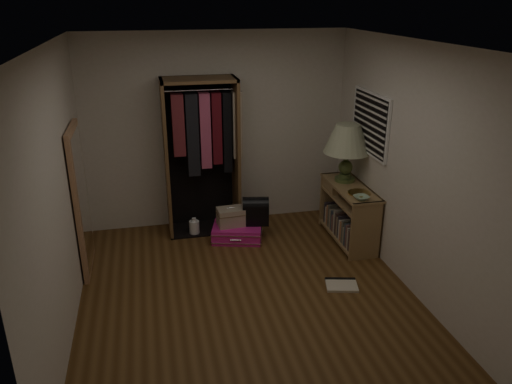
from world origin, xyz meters
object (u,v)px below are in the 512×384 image
Objects in this scene: floor_mirror at (81,201)px; black_bag at (256,210)px; open_wardrobe at (203,143)px; train_case at (231,217)px; table_lamp at (347,140)px; console_bookshelf at (347,211)px; pink_suitcase at (237,232)px; white_jug at (194,227)px.

floor_mirror is 4.55× the size of black_bag.
train_case is (0.27, -0.40, -0.90)m from open_wardrobe.
train_case is 0.34m from black_bag.
black_bag is (0.60, -0.42, -0.83)m from open_wardrobe.
train_case is (1.76, 0.37, -0.53)m from floor_mirror.
black_bag is 1.48m from table_lamp.
console_bookshelf is 3.27m from floor_mirror.
train_case reaches higher than pink_suitcase.
open_wardrobe is 5.49× the size of black_bag.
white_jug is (-0.46, 0.23, -0.22)m from train_case.
table_lamp is 2.31m from white_jug.
pink_suitcase is 1.85m from table_lamp.
floor_mirror reaches higher than train_case.
open_wardrobe is 1.21× the size of floor_mirror.
floor_mirror is at bearing -176.23° from table_lamp.
train_case is (-1.48, 0.33, -0.07)m from console_bookshelf.
pink_suitcase is (-1.40, 0.30, -0.29)m from console_bookshelf.
open_wardrobe reaches higher than train_case.
white_jug is (1.30, 0.60, -0.75)m from floor_mirror.
console_bookshelf is 4.74× the size of white_jug.
open_wardrobe is at bearing 42.18° from white_jug.
table_lamp reaches higher than white_jug.
train_case is at bearing -172.33° from black_bag.
table_lamp is at bearing 4.32° from black_bag.
black_bag is at bearing 9.45° from floor_mirror.
console_bookshelf is 1.19m from black_bag.
black_bag is 0.50× the size of table_lamp.
open_wardrobe is 1.84m from table_lamp.
floor_mirror is at bearing -179.28° from console_bookshelf.
console_bookshelf is at bearing -3.99° from black_bag.
white_jug is (-1.94, 0.39, -1.20)m from table_lamp.
open_wardrobe is at bearing 157.49° from console_bookshelf.
floor_mirror reaches higher than console_bookshelf.
black_bag is at bearing 173.39° from table_lamp.
open_wardrobe is 8.68× the size of white_jug.
floor_mirror reaches higher than black_bag.
console_bookshelf is at bearing 0.72° from floor_mirror.
white_jug is at bearing 24.76° from floor_mirror.
pink_suitcase is at bearing -166.52° from black_bag.
black_bag reaches higher than white_jug.
table_lamp reaches higher than pink_suitcase.
table_lamp is 3.17× the size of white_jug.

